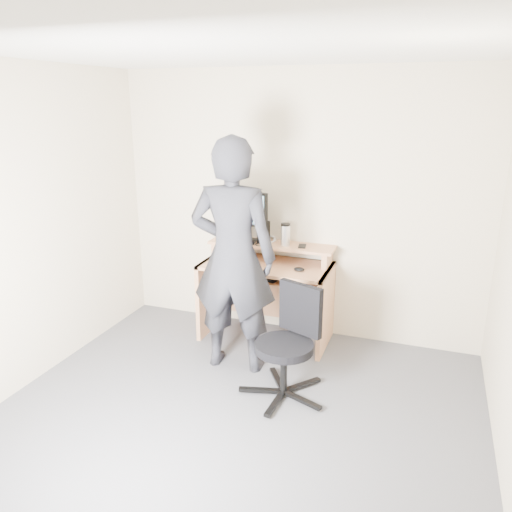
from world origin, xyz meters
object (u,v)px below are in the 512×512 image
Objects in this scene: monitor at (245,211)px; office_chair at (290,339)px; person at (233,257)px; desk at (269,282)px.

office_chair is (0.74, -1.00, -0.74)m from monitor.
person reaches higher than monitor.
office_chair is 0.43× the size of person.
desk reaches higher than office_chair.
office_chair is at bearing 150.12° from person.
monitor reaches higher than office_chair.
person is at bearing -56.97° from monitor.
monitor is (-0.27, 0.08, 0.66)m from desk.
office_chair is at bearing -62.78° from desk.
desk is 2.41× the size of monitor.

